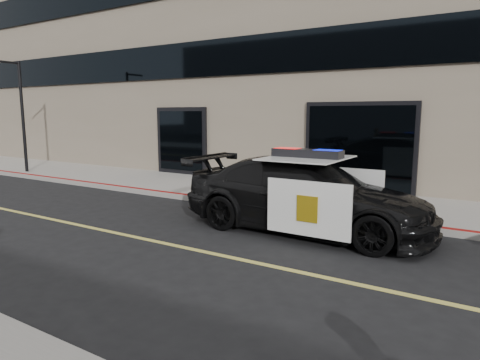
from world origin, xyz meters
The scene contains 6 objects.
ground centered at (0.00, 0.00, 0.00)m, with size 120.00×120.00×0.00m, color black.
sidewalk_n centered at (0.00, 5.25, 0.07)m, with size 60.00×3.50×0.15m, color gray.
building_n centered at (0.00, 10.50, 6.00)m, with size 60.00×7.00×12.00m, color #756856.
police_car centered at (-0.73, 2.36, 0.80)m, with size 2.47×5.43×1.78m.
fire_hydrant centered at (-3.90, 4.28, 0.53)m, with size 0.37×0.51×0.81m.
street_light centered at (-13.85, 3.99, 2.59)m, with size 0.12×1.12×4.42m.
Camera 1 is at (2.87, -6.06, 2.54)m, focal length 32.00 mm.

